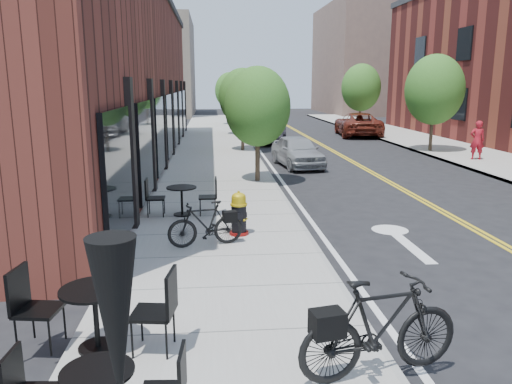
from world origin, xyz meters
name	(u,v)px	position (x,y,z in m)	size (l,w,h in m)	color
ground	(343,289)	(0.00, 0.00, 0.00)	(120.00, 120.00, 0.00)	black
sidewalk_near	(216,177)	(-2.00, 10.00, 0.06)	(4.00, 70.00, 0.12)	#9E9B93
building_near	(105,80)	(-6.50, 14.00, 3.50)	(5.00, 28.00, 7.00)	#431C15
bg_building_left	(155,68)	(-8.00, 48.00, 5.00)	(8.00, 14.00, 10.00)	#726656
bg_building_right	(369,60)	(16.00, 50.00, 6.00)	(10.00, 16.00, 12.00)	brown
tree_near_a	(258,107)	(-0.60, 9.00, 2.60)	(2.20, 2.20, 3.81)	#382B1E
tree_near_b	(242,97)	(-0.60, 17.00, 2.71)	(2.30, 2.30, 3.98)	#382B1E
tree_near_c	(235,96)	(-0.60, 25.00, 2.53)	(2.10, 2.10, 3.67)	#382B1E
tree_near_d	(230,91)	(-0.60, 33.00, 2.79)	(2.40, 2.40, 4.11)	#382B1E
tree_far_b	(434,90)	(8.60, 16.00, 3.06)	(2.80, 2.80, 4.62)	#382B1E
tree_far_c	(361,88)	(8.60, 28.00, 3.06)	(2.80, 2.80, 4.62)	#382B1E
fire_hydrant	(239,214)	(-1.57, 2.88, 0.58)	(0.45, 0.45, 0.97)	maroon
bicycle_left	(205,224)	(-2.29, 2.14, 0.58)	(0.44, 1.54, 0.93)	black
bicycle_right	(381,327)	(-0.30, -2.67, 0.71)	(0.55, 1.96, 1.18)	black
bistro_set_b	(95,309)	(-3.60, -1.79, 0.64)	(1.97, 0.95, 1.04)	black
bistro_set_c	(182,197)	(-2.91, 4.64, 0.59)	(1.73, 0.76, 0.94)	black
patio_umbrella	(118,351)	(-2.70, -4.96, 1.86)	(0.39, 0.39, 2.42)	black
parked_car_a	(297,151)	(1.37, 12.51, 0.64)	(1.51, 3.75, 1.28)	#919398
parked_car_b	(272,130)	(1.32, 20.88, 0.74)	(1.57, 4.50, 1.48)	black
parked_car_c	(261,122)	(1.23, 26.64, 0.78)	(2.18, 5.37, 1.56)	#A6A7AB
parked_car_far	(358,124)	(7.35, 24.20, 0.75)	(2.50, 5.43, 1.51)	maroon
pedestrian	(477,140)	(9.31, 12.95, 0.96)	(0.61, 0.40, 1.68)	#A51623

